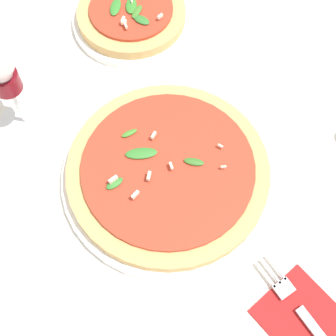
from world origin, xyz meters
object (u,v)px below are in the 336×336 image
pizza_arugula_main (168,172)px  fork (312,325)px  pizza_personal_side (132,16)px  wine_glass (2,74)px

pizza_arugula_main → fork: 0.28m
fork → pizza_arugula_main: bearing=7.4°
pizza_arugula_main → fork: bearing=-162.3°
pizza_arugula_main → pizza_personal_side: 0.31m
wine_glass → fork: bearing=-150.3°
pizza_arugula_main → pizza_personal_side: same height
pizza_arugula_main → wine_glass: size_ratio=1.87×
pizza_arugula_main → fork: pizza_arugula_main is taller
fork → wine_glass: bearing=19.3°
pizza_personal_side → pizza_arugula_main: bearing=168.7°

